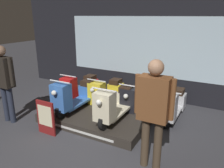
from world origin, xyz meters
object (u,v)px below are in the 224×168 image
scooter_backrow_2 (137,98)px  person_right_browsing (154,106)px  scooter_display_right (116,104)px  scooter_display_left (76,95)px  scooter_backrow_3 (173,105)px  scooter_backrow_1 (107,92)px  person_left_browsing (4,78)px  price_sign_board (46,118)px  scooter_backrow_0 (80,88)px

scooter_backrow_2 → person_right_browsing: 2.37m
scooter_display_right → person_right_browsing: person_right_browsing is taller
scooter_display_left → scooter_backrow_3: (2.11, 1.04, -0.21)m
person_right_browsing → scooter_backrow_1: bearing=134.4°
scooter_backrow_3 → person_left_browsing: (-3.37, -2.00, 0.72)m
scooter_backrow_3 → person_right_browsing: 2.13m
scooter_backrow_1 → price_sign_board: scooter_backrow_1 is taller
scooter_display_left → scooter_display_right: (1.11, 0.00, 0.00)m
scooter_backrow_0 → scooter_backrow_1: 0.92m
scooter_backrow_1 → person_left_browsing: 2.62m
person_left_browsing → person_right_browsing: size_ratio=0.99×
scooter_display_left → person_right_browsing: size_ratio=0.84×
scooter_backrow_2 → person_left_browsing: (-2.45, -2.00, 0.72)m
scooter_backrow_0 → scooter_backrow_3: (2.75, 0.00, 0.00)m
scooter_backrow_0 → scooter_backrow_1: size_ratio=1.00×
person_right_browsing → price_sign_board: (-2.29, -0.03, -0.73)m
person_right_browsing → price_sign_board: 2.40m
scooter_backrow_2 → person_left_browsing: 3.24m
scooter_backrow_1 → person_right_browsing: person_right_browsing is taller
scooter_backrow_2 → person_right_browsing: bearing=-62.5°
person_left_browsing → price_sign_board: size_ratio=2.41×
scooter_backrow_0 → scooter_backrow_3: 2.75m
scooter_display_left → scooter_backrow_2: size_ratio=1.00×
scooter_backrow_3 → price_sign_board: (-2.17, -2.02, 0.02)m
scooter_backrow_3 → person_right_browsing: bearing=-86.6°
scooter_display_left → scooter_backrow_2: scooter_display_left is taller
scooter_display_right → person_left_browsing: size_ratio=0.85×
scooter_display_right → person_left_browsing: bearing=-158.0°
scooter_display_right → scooter_backrow_1: scooter_display_right is taller
scooter_display_left → scooter_backrow_2: bearing=41.2°
scooter_display_left → price_sign_board: size_ratio=2.06×
person_right_browsing → price_sign_board: person_right_browsing is taller
scooter_display_right → scooter_backrow_1: (-0.83, 1.04, -0.21)m
scooter_backrow_0 → scooter_backrow_2: bearing=0.0°
scooter_display_right → scooter_display_left: bearing=180.0°
scooter_display_right → scooter_backrow_1: bearing=128.6°
scooter_display_right → scooter_backrow_2: size_ratio=1.00×
scooter_display_left → scooter_display_right: same height
scooter_backrow_1 → person_right_browsing: (1.95, -2.00, 0.75)m
scooter_backrow_0 → person_right_browsing: size_ratio=0.84×
scooter_backrow_3 → person_left_browsing: 3.98m
scooter_backrow_2 → scooter_backrow_3: bearing=0.0°
scooter_backrow_2 → scooter_backrow_3: size_ratio=1.00×
scooter_backrow_1 → scooter_display_left: bearing=-104.7°
scooter_display_left → scooter_backrow_1: scooter_display_left is taller
person_left_browsing → person_right_browsing: 3.48m
person_right_browsing → price_sign_board: bearing=-179.3°
scooter_display_left → scooter_backrow_3: scooter_display_left is taller
scooter_display_right → scooter_backrow_0: bearing=149.2°
price_sign_board → scooter_display_left: bearing=86.7°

